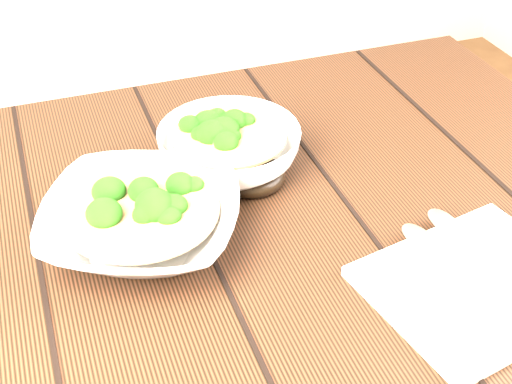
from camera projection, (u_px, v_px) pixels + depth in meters
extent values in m
cube|color=#361C0F|center=(214.00, 235.00, 0.93)|extent=(1.20, 0.80, 0.04)
cube|color=#361C0F|center=(411.00, 219.00, 1.56)|extent=(0.07, 0.07, 0.71)
imported|color=silver|center=(142.00, 223.00, 0.87)|extent=(0.32, 0.32, 0.06)
cylinder|color=olive|center=(140.00, 210.00, 0.86)|extent=(0.19, 0.19, 0.00)
ellipsoid|color=#33761A|center=(157.00, 199.00, 0.87)|extent=(0.04, 0.04, 0.03)
ellipsoid|color=#33761A|center=(145.00, 186.00, 0.89)|extent=(0.04, 0.04, 0.03)
ellipsoid|color=#33761A|center=(109.00, 188.00, 0.89)|extent=(0.04, 0.04, 0.03)
ellipsoid|color=#33761A|center=(116.00, 209.00, 0.85)|extent=(0.04, 0.04, 0.03)
ellipsoid|color=#33761A|center=(117.00, 227.00, 0.82)|extent=(0.04, 0.04, 0.03)
ellipsoid|color=#33761A|center=(155.00, 235.00, 0.81)|extent=(0.04, 0.04, 0.03)
ellipsoid|color=#33761A|center=(166.00, 210.00, 0.85)|extent=(0.04, 0.04, 0.03)
imported|color=silver|center=(229.00, 150.00, 1.00)|extent=(0.20, 0.20, 0.06)
cylinder|color=olive|center=(229.00, 137.00, 0.99)|extent=(0.16, 0.16, 0.00)
ellipsoid|color=#33761A|center=(241.00, 128.00, 0.99)|extent=(0.03, 0.03, 0.03)
ellipsoid|color=#33761A|center=(235.00, 121.00, 1.01)|extent=(0.03, 0.03, 0.03)
ellipsoid|color=#33761A|center=(215.00, 118.00, 1.02)|extent=(0.03, 0.03, 0.03)
ellipsoid|color=#33761A|center=(213.00, 129.00, 0.99)|extent=(0.03, 0.03, 0.03)
ellipsoid|color=#33761A|center=(203.00, 137.00, 0.97)|extent=(0.03, 0.03, 0.03)
ellipsoid|color=#33761A|center=(207.00, 150.00, 0.95)|extent=(0.03, 0.03, 0.03)
ellipsoid|color=#33761A|center=(231.00, 144.00, 0.96)|extent=(0.03, 0.03, 0.03)
ellipsoid|color=#33761A|center=(251.00, 144.00, 0.96)|extent=(0.03, 0.03, 0.03)
ellipsoid|color=#33761A|center=(268.00, 134.00, 0.98)|extent=(0.03, 0.03, 0.03)
torus|color=black|center=(251.00, 175.00, 0.98)|extent=(0.11, 0.11, 0.02)
cube|color=beige|center=(477.00, 285.00, 0.82)|extent=(0.27, 0.24, 0.01)
cylinder|color=#B0AC9B|center=(470.00, 284.00, 0.80)|extent=(0.03, 0.15, 0.01)
ellipsoid|color=#B0AC9B|center=(419.00, 237.00, 0.87)|extent=(0.04, 0.06, 0.01)
cylinder|color=#B0AC9B|center=(493.00, 268.00, 0.82)|extent=(0.02, 0.15, 0.01)
ellipsoid|color=#B0AC9B|center=(444.00, 222.00, 0.89)|extent=(0.04, 0.06, 0.01)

